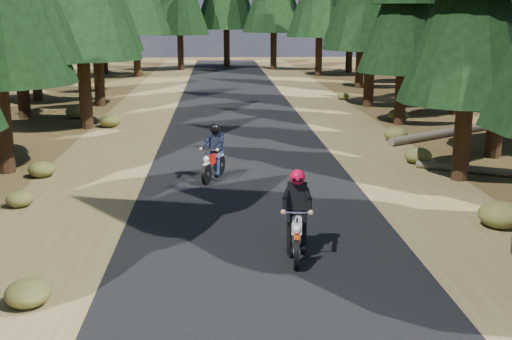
{
  "coord_description": "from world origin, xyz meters",
  "views": [
    {
      "loc": [
        -0.87,
        -13.04,
        4.63
      ],
      "look_at": [
        0.0,
        1.5,
        1.1
      ],
      "focal_mm": 45.0,
      "sensor_mm": 36.0,
      "label": 1
    }
  ],
  "objects_px": {
    "log_far": "(491,171)",
    "rider_lead": "(297,229)",
    "rider_follow": "(214,162)",
    "log_near": "(440,134)"
  },
  "relations": [
    {
      "from": "rider_lead",
      "to": "rider_follow",
      "type": "height_order",
      "value": "rider_lead"
    },
    {
      "from": "rider_lead",
      "to": "rider_follow",
      "type": "relative_size",
      "value": 1.05
    },
    {
      "from": "log_far",
      "to": "rider_follow",
      "type": "relative_size",
      "value": 2.33
    },
    {
      "from": "log_near",
      "to": "rider_lead",
      "type": "relative_size",
      "value": 2.84
    },
    {
      "from": "log_near",
      "to": "log_far",
      "type": "relative_size",
      "value": 1.28
    },
    {
      "from": "log_far",
      "to": "rider_lead",
      "type": "height_order",
      "value": "rider_lead"
    },
    {
      "from": "log_far",
      "to": "log_near",
      "type": "bearing_deg",
      "value": 114.26
    },
    {
      "from": "log_far",
      "to": "rider_lead",
      "type": "xyz_separation_m",
      "value": [
        -6.56,
        -6.22,
        0.46
      ]
    },
    {
      "from": "rider_lead",
      "to": "rider_follow",
      "type": "distance_m",
      "value": 6.37
    },
    {
      "from": "log_far",
      "to": "rider_follow",
      "type": "distance_m",
      "value": 8.22
    }
  ]
}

